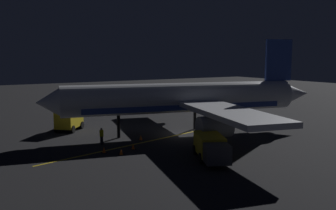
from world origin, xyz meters
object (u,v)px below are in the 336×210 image
at_px(traffic_cone_near_right, 141,138).
at_px(traffic_cone_far, 104,150).
at_px(airliner, 188,99).
at_px(catering_truck, 211,148).
at_px(traffic_cone_under_wing, 121,152).
at_px(ground_crew_worker, 102,136).
at_px(baggage_truck, 71,119).
at_px(traffic_cone_near_left, 133,147).

bearing_deg(traffic_cone_near_right, traffic_cone_far, 118.22).
relative_size(airliner, catering_truck, 5.41).
relative_size(airliner, traffic_cone_under_wing, 60.48).
bearing_deg(ground_crew_worker, baggage_truck, 1.80).
height_order(traffic_cone_near_left, traffic_cone_near_right, same).
distance_m(airliner, catering_truck, 11.97).
distance_m(catering_truck, traffic_cone_far, 10.08).
relative_size(traffic_cone_near_left, traffic_cone_far, 1.00).
relative_size(traffic_cone_near_left, traffic_cone_near_right, 1.00).
xyz_separation_m(airliner, traffic_cone_near_left, (-3.55, 8.82, -3.77)).
distance_m(airliner, traffic_cone_near_left, 10.23).
relative_size(baggage_truck, traffic_cone_near_right, 10.30).
xyz_separation_m(ground_crew_worker, traffic_cone_near_left, (-3.43, -1.88, -0.64)).
xyz_separation_m(airliner, ground_crew_worker, (-0.12, 10.71, -3.14)).
xyz_separation_m(airliner, traffic_cone_far, (-3.27, 11.72, -3.77)).
relative_size(airliner, baggage_truck, 5.87).
bearing_deg(traffic_cone_far, baggage_truck, -3.32).
distance_m(traffic_cone_near_right, traffic_cone_under_wing, 6.16).
bearing_deg(traffic_cone_far, traffic_cone_under_wing, -145.02).
bearing_deg(airliner, catering_truck, 155.48).
bearing_deg(traffic_cone_near_right, catering_truck, -171.44).
bearing_deg(traffic_cone_far, airliner, -74.41).
distance_m(traffic_cone_near_left, traffic_cone_under_wing, 2.22).
relative_size(baggage_truck, ground_crew_worker, 3.26).
height_order(airliner, traffic_cone_near_right, airliner).
bearing_deg(traffic_cone_near_left, traffic_cone_under_wing, 124.21).
xyz_separation_m(traffic_cone_under_wing, traffic_cone_far, (1.52, 1.06, 0.00)).
bearing_deg(traffic_cone_under_wing, ground_crew_worker, 0.59).
bearing_deg(catering_truck, baggage_truck, 17.34).
height_order(baggage_truck, ground_crew_worker, baggage_truck).
bearing_deg(catering_truck, ground_crew_worker, 29.38).
xyz_separation_m(catering_truck, traffic_cone_under_wing, (5.78, 5.84, -0.90)).
height_order(airliner, traffic_cone_under_wing, airliner).
bearing_deg(traffic_cone_under_wing, airliner, -65.79).
relative_size(catering_truck, ground_crew_worker, 3.53).
height_order(ground_crew_worker, traffic_cone_under_wing, ground_crew_worker).
relative_size(airliner, ground_crew_worker, 19.12).
distance_m(baggage_truck, catering_truck, 20.72).
xyz_separation_m(traffic_cone_near_left, traffic_cone_far, (0.28, 2.90, 0.00)).
height_order(airliner, ground_crew_worker, airliner).
relative_size(catering_truck, traffic_cone_under_wing, 11.17).
relative_size(baggage_truck, catering_truck, 0.92).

